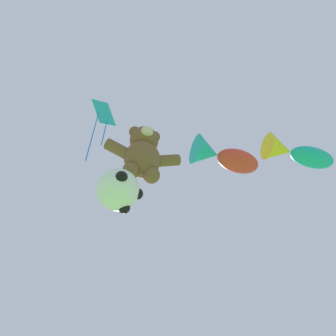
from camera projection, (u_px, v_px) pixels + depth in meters
The scene contains 5 objects.
teddy_bear_kite at pixel (143, 153), 9.20m from camera, with size 1.93×0.85×1.96m.
soccer_ball_kite at pixel (118, 190), 8.10m from camera, with size 1.03×1.03×0.95m.
fish_kite_crimson at pixel (222, 157), 10.59m from camera, with size 2.00×0.92×0.88m.
fish_kite_teal at pixel (296, 153), 11.37m from camera, with size 2.25×0.85×0.84m.
diamond_kite at pixel (103, 116), 11.76m from camera, with size 0.93×0.78×3.04m.
Camera 1 is at (-0.79, -0.60, 1.42)m, focal length 40.00 mm.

